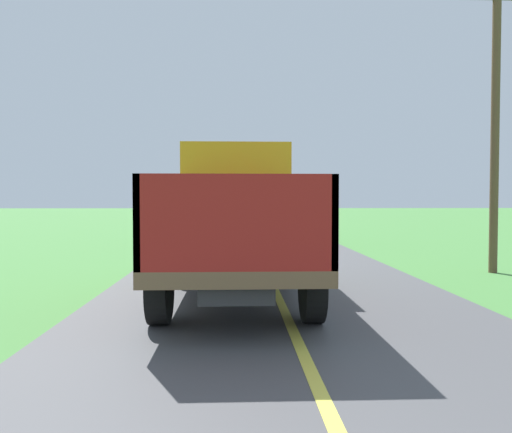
{
  "coord_description": "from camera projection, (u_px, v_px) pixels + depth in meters",
  "views": [
    {
      "loc": [
        -0.75,
        0.14,
        1.8
      ],
      "look_at": [
        -0.28,
        11.6,
        1.4
      ],
      "focal_mm": 35.44,
      "sensor_mm": 36.0,
      "label": 1
    }
  ],
  "objects": [
    {
      "name": "banana_truck_far",
      "position": [
        241.0,
        207.0,
        21.82
      ],
      "size": [
        2.38,
        5.81,
        2.8
      ],
      "color": "#2D2D30",
      "rests_on": "road_surface"
    },
    {
      "name": "banana_truck_near",
      "position": [
        237.0,
        217.0,
        9.36
      ],
      "size": [
        2.38,
        5.82,
        2.8
      ],
      "color": "#2D2D30",
      "rests_on": "road_surface"
    },
    {
      "name": "utility_pole_roadside",
      "position": [
        495.0,
        113.0,
        12.2
      ],
      "size": [
        2.43,
        0.2,
        7.05
      ],
      "color": "brown",
      "rests_on": "ground"
    }
  ]
}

